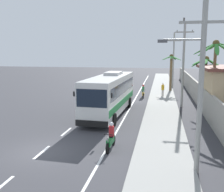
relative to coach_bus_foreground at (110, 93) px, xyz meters
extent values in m
plane|color=#3A3A3F|center=(-2.06, -9.81, -1.98)|extent=(160.00, 160.00, 0.00)
cube|color=#999993|center=(4.74, 0.19, -1.91)|extent=(3.20, 90.00, 0.14)
cube|color=white|center=(-2.06, -13.90, -1.98)|extent=(0.16, 2.00, 0.01)
cube|color=white|center=(-2.06, -9.93, -1.98)|extent=(0.16, 2.00, 0.01)
cube|color=white|center=(-2.06, -5.95, -1.98)|extent=(0.16, 2.00, 0.01)
cube|color=white|center=(-2.06, -1.98, -1.98)|extent=(0.16, 2.00, 0.01)
cube|color=white|center=(-2.06, 2.00, -1.98)|extent=(0.16, 2.00, 0.01)
cube|color=white|center=(-2.06, 5.97, -1.98)|extent=(0.16, 2.00, 0.01)
cube|color=white|center=(-2.06, 9.95, -1.98)|extent=(0.16, 2.00, 0.01)
cube|color=white|center=(-2.06, 13.93, -1.98)|extent=(0.16, 2.00, 0.01)
cube|color=white|center=(-2.06, 17.90, -1.98)|extent=(0.16, 2.00, 0.01)
cube|color=white|center=(-2.06, 21.88, -1.98)|extent=(0.16, 2.00, 0.01)
cube|color=white|center=(-2.06, 25.85, -1.98)|extent=(0.16, 2.00, 0.01)
cube|color=white|center=(-2.06, 29.83, -1.98)|extent=(0.16, 2.00, 0.01)
cube|color=white|center=(-2.06, 33.80, -1.98)|extent=(0.16, 2.00, 0.01)
cube|color=white|center=(-2.06, 37.78, -1.98)|extent=(0.16, 2.00, 0.01)
cube|color=white|center=(1.50, 5.19, -1.98)|extent=(0.14, 70.00, 0.01)
cube|color=#9E998E|center=(8.54, 4.19, -0.79)|extent=(0.24, 60.00, 2.37)
cube|color=silver|center=(0.00, -0.03, -0.02)|extent=(3.02, 11.12, 3.14)
cube|color=#192333|center=(0.01, 0.17, 0.53)|extent=(3.00, 10.24, 1.00)
cube|color=#192333|center=(-0.27, -5.48, 0.45)|extent=(2.29, 0.21, 1.32)
cube|color=#1E843D|center=(0.00, -0.03, -0.73)|extent=(3.04, 10.90, 0.57)
cube|color=black|center=(-0.27, -5.57, -1.39)|extent=(2.44, 0.28, 0.44)
cube|color=#B7B7B7|center=(0.07, 1.35, 1.69)|extent=(1.48, 2.49, 0.28)
cube|color=black|center=(1.16, -5.34, 0.69)|extent=(0.12, 0.09, 0.36)
cube|color=black|center=(-1.68, -5.21, 0.69)|extent=(0.12, 0.09, 0.36)
cylinder|color=black|center=(1.03, -3.93, -1.46)|extent=(0.37, 1.05, 1.04)
cylinder|color=black|center=(-1.40, -3.82, -1.46)|extent=(0.37, 1.05, 1.04)
cylinder|color=black|center=(1.38, 3.21, -1.46)|extent=(0.37, 1.05, 1.04)
cylinder|color=black|center=(-1.05, 3.33, -1.46)|extent=(0.37, 1.05, 1.04)
cylinder|color=black|center=(2.45, 8.72, -1.68)|extent=(0.16, 0.61, 0.60)
cylinder|color=black|center=(2.31, 10.07, -1.68)|extent=(0.18, 0.61, 0.60)
cube|color=gold|center=(2.39, 9.34, -1.46)|extent=(0.35, 1.12, 0.36)
cube|color=black|center=(2.35, 9.64, -1.26)|extent=(0.30, 0.62, 0.12)
cylinder|color=gray|center=(2.44, 8.84, -1.38)|extent=(0.09, 0.32, 0.67)
cylinder|color=black|center=(2.43, 8.93, -0.94)|extent=(0.56, 0.10, 0.04)
sphere|color=#EAEACC|center=(2.44, 8.82, -1.08)|extent=(0.14, 0.14, 0.14)
cylinder|color=#2D7A47|center=(2.36, 9.59, -0.94)|extent=(0.32, 0.32, 0.65)
sphere|color=red|center=(2.36, 9.59, -0.49)|extent=(0.26, 0.26, 0.26)
cylinder|color=black|center=(1.69, -9.39, -1.68)|extent=(0.14, 0.60, 0.60)
cylinder|color=black|center=(1.77, -8.03, -1.68)|extent=(0.16, 0.61, 0.60)
cube|color=#1E7F38|center=(1.73, -8.76, -1.46)|extent=(0.31, 1.11, 0.36)
cube|color=black|center=(1.75, -8.46, -1.26)|extent=(0.28, 0.61, 0.12)
cylinder|color=gray|center=(1.70, -9.27, -1.38)|extent=(0.08, 0.32, 0.67)
cylinder|color=black|center=(1.70, -9.17, -0.94)|extent=(0.56, 0.07, 0.04)
sphere|color=#EAEACC|center=(1.70, -9.29, -1.08)|extent=(0.14, 0.14, 0.14)
cylinder|color=red|center=(1.74, -8.51, -0.94)|extent=(0.32, 0.32, 0.63)
sphere|color=white|center=(1.74, -8.51, -0.50)|extent=(0.26, 0.26, 0.26)
cylinder|color=beige|center=(4.80, 10.01, -1.44)|extent=(0.28, 0.28, 0.80)
cylinder|color=gold|center=(4.80, 10.01, -0.73)|extent=(0.36, 0.36, 0.63)
sphere|color=beige|center=(4.80, 10.01, -0.31)|extent=(0.22, 0.22, 0.22)
cylinder|color=#9E9E99|center=(6.34, -10.90, 2.22)|extent=(0.24, 0.24, 8.40)
cube|color=#9E9E99|center=(6.34, -10.90, 5.01)|extent=(2.18, 0.12, 0.12)
cylinder|color=#4C4742|center=(5.47, -10.90, 5.13)|extent=(0.08, 0.08, 0.16)
cylinder|color=#9E9E99|center=(5.45, -10.90, 4.26)|extent=(1.78, 0.09, 0.09)
cube|color=#4C4C51|center=(4.56, -10.90, 4.20)|extent=(0.44, 0.24, 0.14)
cylinder|color=#9E9E99|center=(6.73, 4.50, 2.36)|extent=(0.24, 0.24, 8.69)
cube|color=#9E9E99|center=(6.73, 4.50, 5.66)|extent=(1.84, 0.12, 0.12)
cylinder|color=#4C4742|center=(5.99, 4.50, 5.78)|extent=(0.08, 0.08, 0.16)
cylinder|color=#4C4742|center=(7.46, 4.50, 5.78)|extent=(0.08, 0.08, 0.16)
cylinder|color=#9E9E99|center=(6.38, 19.90, 2.36)|extent=(0.24, 0.24, 8.68)
cube|color=#9E9E99|center=(6.38, 19.90, 5.41)|extent=(2.23, 0.12, 0.12)
cylinder|color=#4C4742|center=(5.49, 19.90, 5.53)|extent=(0.08, 0.08, 0.16)
cylinder|color=#4C4742|center=(7.28, 19.90, 5.53)|extent=(0.08, 0.08, 0.16)
cylinder|color=brown|center=(5.90, 15.19, 0.53)|extent=(0.35, 0.35, 5.03)
ellipsoid|color=#3D893D|center=(6.61, 15.28, 2.82)|extent=(1.51, 0.54, 0.77)
ellipsoid|color=#3D893D|center=(6.25, 15.83, 2.85)|extent=(1.04, 1.48, 0.72)
ellipsoid|color=#3D893D|center=(5.60, 15.89, 2.95)|extent=(0.95, 1.57, 0.52)
ellipsoid|color=#3D893D|center=(5.25, 15.50, 2.83)|extent=(1.50, 0.95, 0.75)
ellipsoid|color=#3D893D|center=(5.30, 14.77, 2.87)|extent=(1.44, 1.17, 0.67)
ellipsoid|color=#3D893D|center=(5.86, 14.43, 2.95)|extent=(0.44, 1.57, 0.52)
ellipsoid|color=#3D893D|center=(6.46, 14.72, 2.87)|extent=(1.39, 1.25, 0.68)
sphere|color=brown|center=(5.90, 15.19, 3.10)|extent=(0.56, 0.56, 0.56)
cylinder|color=brown|center=(8.91, 4.27, 0.50)|extent=(0.28, 0.28, 4.96)
ellipsoid|color=#337F33|center=(9.70, 4.43, 2.64)|extent=(1.70, 0.67, 0.99)
ellipsoid|color=#337F33|center=(9.47, 4.91, 2.72)|extent=(1.42, 1.54, 0.83)
ellipsoid|color=#337F33|center=(8.72, 5.14, 2.85)|extent=(0.73, 1.84, 0.58)
ellipsoid|color=#337F33|center=(8.26, 4.73, 2.62)|extent=(1.56, 1.24, 1.02)
ellipsoid|color=#337F33|center=(8.19, 3.81, 2.76)|extent=(1.67, 1.26, 0.75)
ellipsoid|color=#337F33|center=(8.73, 3.41, 2.83)|extent=(0.71, 1.83, 0.61)
ellipsoid|color=#337F33|center=(9.51, 3.72, 2.67)|extent=(1.49, 1.41, 0.93)
sphere|color=brown|center=(8.91, 4.27, 3.03)|extent=(0.56, 0.56, 0.56)
cylinder|color=brown|center=(8.88, -0.23, 1.19)|extent=(0.24, 0.24, 6.34)
ellipsoid|color=#337F33|center=(9.60, 0.43, 4.08)|extent=(1.71, 1.61, 0.87)
ellipsoid|color=#337F33|center=(8.80, 0.77, 4.19)|extent=(0.53, 2.07, 0.66)
ellipsoid|color=#337F33|center=(8.06, 0.19, 3.97)|extent=(1.85, 1.19, 1.08)
ellipsoid|color=#337F33|center=(8.13, -0.71, 3.92)|extent=(1.75, 1.30, 1.18)
ellipsoid|color=#337F33|center=(8.79, -1.14, 3.95)|extent=(0.54, 1.90, 1.12)
sphere|color=brown|center=(8.88, -0.23, 4.41)|extent=(0.56, 0.56, 0.56)
camera|label=1|loc=(4.55, -23.20, 3.73)|focal=41.92mm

